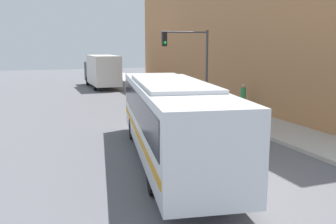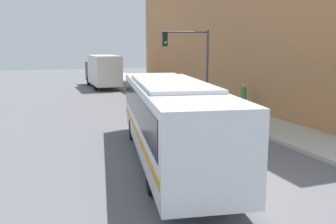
{
  "view_description": "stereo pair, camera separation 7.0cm",
  "coord_description": "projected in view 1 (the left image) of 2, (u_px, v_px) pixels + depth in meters",
  "views": [
    {
      "loc": [
        -5.83,
        -10.05,
        4.42
      ],
      "look_at": [
        0.06,
        5.99,
        1.33
      ],
      "focal_mm": 40.0,
      "sensor_mm": 36.0,
      "label": 1
    },
    {
      "loc": [
        -5.77,
        -10.07,
        4.42
      ],
      "look_at": [
        0.06,
        5.99,
        1.33
      ],
      "focal_mm": 40.0,
      "sensor_mm": 36.0,
      "label": 2
    }
  ],
  "objects": [
    {
      "name": "building_facade",
      "position": [
        238.0,
        22.0,
        30.82
      ],
      "size": [
        6.0,
        33.33,
        12.42
      ],
      "color": "#B27A4C",
      "rests_on": "ground_plane"
    },
    {
      "name": "sidewalk",
      "position": [
        177.0,
        95.0,
        32.54
      ],
      "size": [
        3.0,
        70.0,
        0.18
      ],
      "color": "#B7B2A8",
      "rests_on": "ground_plane"
    },
    {
      "name": "traffic_light_pole",
      "position": [
        191.0,
        55.0,
        24.43
      ],
      "size": [
        3.28,
        0.35,
        5.18
      ],
      "color": "#47474C",
      "rests_on": "sidewalk"
    },
    {
      "name": "fire_hydrant",
      "position": [
        266.0,
        123.0,
        18.69
      ],
      "size": [
        0.22,
        0.29,
        0.78
      ],
      "color": "gold",
      "rests_on": "sidewalk"
    },
    {
      "name": "delivery_truck",
      "position": [
        102.0,
        70.0,
        38.47
      ],
      "size": [
        2.46,
        8.5,
        3.34
      ],
      "color": "silver",
      "rests_on": "ground_plane"
    },
    {
      "name": "pedestrian_near_corner",
      "position": [
        243.0,
        98.0,
        23.53
      ],
      "size": [
        0.34,
        0.34,
        1.79
      ],
      "color": "#47382D",
      "rests_on": "sidewalk"
    },
    {
      "name": "ground_plane",
      "position": [
        230.0,
        184.0,
        12.04
      ],
      "size": [
        120.0,
        120.0,
        0.0
      ],
      "primitive_type": "plane",
      "color": "slate"
    },
    {
      "name": "city_bus",
      "position": [
        171.0,
        115.0,
        14.17
      ],
      "size": [
        4.45,
        11.75,
        3.08
      ],
      "rotation": [
        0.0,
        0.0,
        -0.17
      ],
      "color": "silver",
      "rests_on": "ground_plane"
    },
    {
      "name": "parking_meter",
      "position": [
        234.0,
        103.0,
        21.57
      ],
      "size": [
        0.14,
        0.14,
        1.4
      ],
      "color": "#47474C",
      "rests_on": "sidewalk"
    }
  ]
}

